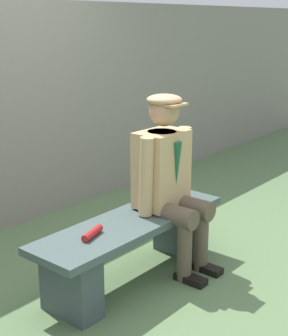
# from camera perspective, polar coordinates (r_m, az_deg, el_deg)

# --- Properties ---
(ground_plane) EXTENTS (30.00, 30.00, 0.00)m
(ground_plane) POSITION_cam_1_polar(r_m,az_deg,el_deg) (3.84, -1.32, -12.24)
(ground_plane) COLOR #59764B
(bench) EXTENTS (1.61, 0.47, 0.47)m
(bench) POSITION_cam_1_polar(r_m,az_deg,el_deg) (3.71, -1.35, -8.20)
(bench) COLOR #425451
(bench) RESTS_ON ground
(seated_man) EXTENTS (0.56, 0.61, 1.32)m
(seated_man) POSITION_cam_1_polar(r_m,az_deg,el_deg) (3.77, 2.75, -0.90)
(seated_man) COLOR tan
(seated_man) RESTS_ON ground
(rolled_magazine) EXTENTS (0.21, 0.11, 0.05)m
(rolled_magazine) POSITION_cam_1_polar(r_m,az_deg,el_deg) (3.37, -5.74, -7.26)
(rolled_magazine) COLOR #B21E1E
(rolled_magazine) RESTS_ON bench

